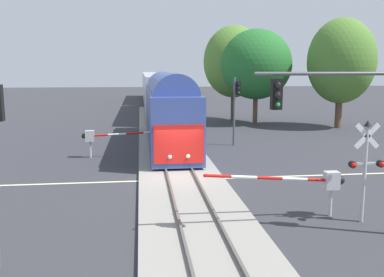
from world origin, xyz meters
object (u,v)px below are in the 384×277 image
object	(u,v)px
crossing_gate_near	(317,181)
traffic_signal_far_side	(236,100)
crossing_signal_mast	(366,161)
maple_right_background	(341,61)
commuter_train	(156,92)
crossing_gate_far	(102,136)
traffic_signal_near_right	(357,109)
oak_far_right	(256,64)
elm_centre_background	(234,62)

from	to	relation	value
crossing_gate_near	traffic_signal_far_side	bearing A→B (deg)	88.83
crossing_signal_mast	maple_right_background	xyz separation A→B (m)	(10.87, 24.38, 4.05)
commuter_train	crossing_signal_mast	world-z (taller)	commuter_train
crossing_gate_far	traffic_signal_near_right	xyz separation A→B (m)	(9.67, -14.31, 3.03)
traffic_signal_far_side	maple_right_background	bearing A→B (deg)	33.76
crossing_gate_far	maple_right_background	size ratio (longest dim) A/B	0.61
crossing_gate_near	oak_far_right	world-z (taller)	oak_far_right
elm_centre_background	traffic_signal_near_right	bearing A→B (deg)	-95.30
crossing_gate_far	elm_centre_background	size ratio (longest dim) A/B	0.62
crossing_gate_near	traffic_signal_far_side	world-z (taller)	traffic_signal_far_side
commuter_train	crossing_signal_mast	xyz separation A→B (m)	(6.24, -39.31, -0.35)
commuter_train	crossing_gate_far	world-z (taller)	commuter_train
crossing_gate_near	oak_far_right	size ratio (longest dim) A/B	0.58
crossing_gate_near	elm_centre_background	world-z (taller)	elm_centre_background
maple_right_background	crossing_signal_mast	bearing A→B (deg)	-114.03
traffic_signal_near_right	elm_centre_background	xyz separation A→B (m)	(2.99, 32.23, 2.00)
crossing_gate_far	traffic_signal_near_right	bearing A→B (deg)	-55.94
crossing_gate_near	maple_right_background	distance (m)	27.10
elm_centre_background	traffic_signal_far_side	bearing A→B (deg)	-101.71
traffic_signal_near_right	crossing_gate_far	bearing A→B (deg)	124.06
oak_far_right	commuter_train	bearing A→B (deg)	131.18
commuter_train	elm_centre_background	size ratio (longest dim) A/B	6.45
crossing_gate_near	maple_right_background	xyz separation A→B (m)	(12.37, 23.58, 5.01)
crossing_signal_mast	crossing_gate_far	distance (m)	17.00
crossing_gate_far	oak_far_right	bearing A→B (deg)	46.24
crossing_signal_mast	traffic_signal_near_right	distance (m)	2.65
traffic_signal_far_side	crossing_gate_far	bearing A→B (deg)	-161.43
elm_centre_background	crossing_signal_mast	bearing A→B (deg)	-93.43
commuter_train	traffic_signal_near_right	distance (m)	40.88
traffic_signal_near_right	oak_far_right	distance (m)	29.74
crossing_signal_mast	elm_centre_background	xyz separation A→B (m)	(1.86, 31.01, 4.07)
traffic_signal_far_side	crossing_signal_mast	bearing A→B (deg)	-85.84
traffic_signal_far_side	maple_right_background	distance (m)	14.81
traffic_signal_far_side	oak_far_right	size ratio (longest dim) A/B	0.53
traffic_signal_far_side	maple_right_background	xyz separation A→B (m)	(12.05, 8.06, 2.99)
commuter_train	crossing_gate_near	world-z (taller)	commuter_train
crossing_signal_mast	traffic_signal_near_right	xyz separation A→B (m)	(-1.13, -1.22, 2.07)
oak_far_right	crossing_gate_far	bearing A→B (deg)	-133.76
crossing_signal_mast	crossing_gate_far	world-z (taller)	crossing_signal_mast
crossing_signal_mast	elm_centre_background	distance (m)	31.33
crossing_gate_far	traffic_signal_near_right	distance (m)	17.54
traffic_signal_near_right	traffic_signal_far_side	bearing A→B (deg)	90.18
crossing_gate_near	oak_far_right	distance (m)	28.17
crossing_gate_near	crossing_gate_far	distance (m)	15.42
maple_right_background	oak_far_right	size ratio (longest dim) A/B	1.08
maple_right_background	elm_centre_background	xyz separation A→B (m)	(-9.01, 6.63, 0.01)
crossing_gate_far	oak_far_right	distance (m)	21.31
crossing_signal_mast	crossing_gate_far	bearing A→B (deg)	129.54
commuter_train	elm_centre_background	world-z (taller)	elm_centre_background
traffic_signal_far_side	oak_far_right	distance (m)	12.98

